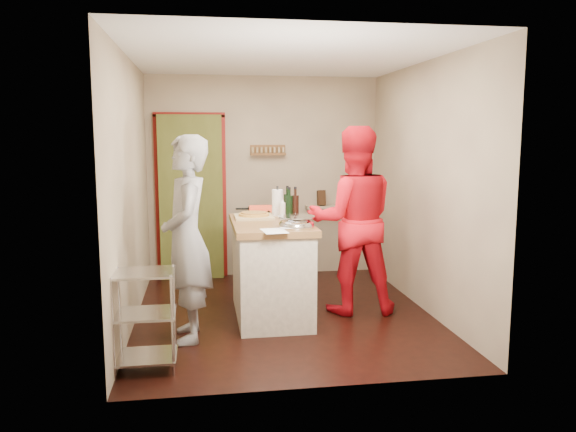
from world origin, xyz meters
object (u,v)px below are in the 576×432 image
object	(u,v)px
person_stripe	(187,239)
wire_shelving	(145,315)
person_red	(353,220)
stove	(271,245)
island	(271,267)

from	to	relation	value
person_stripe	wire_shelving	bearing A→B (deg)	-30.29
wire_shelving	person_stripe	distance (m)	0.86
wire_shelving	person_red	size ratio (longest dim) A/B	0.41
stove	person_red	bearing A→B (deg)	-64.73
stove	island	xyz separation A→B (m)	(-0.18, -1.46, 0.07)
stove	wire_shelving	size ratio (longest dim) A/B	1.26
person_stripe	island	bearing A→B (deg)	119.76
stove	person_stripe	xyz separation A→B (m)	(-1.00, -2.00, 0.47)
wire_shelving	person_stripe	size ratio (longest dim) A/B	0.43
island	person_red	size ratio (longest dim) A/B	0.72
person_red	person_stripe	bearing A→B (deg)	23.01
person_stripe	person_red	bearing A→B (deg)	105.54
stove	person_red	size ratio (longest dim) A/B	0.52
wire_shelving	person_red	xyz separation A→B (m)	(2.00, 1.19, 0.53)
island	wire_shelving	bearing A→B (deg)	-134.75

